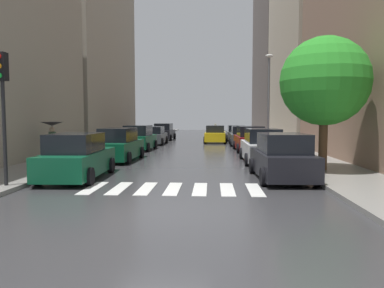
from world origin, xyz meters
The scene contains 22 objects.
ground_plane centered at (0.00, 24.00, -0.02)m, with size 28.00×72.00×0.04m, color #333336.
sidewalk_left centered at (-6.50, 24.00, 0.07)m, with size 3.00×72.00×0.15m, color gray.
sidewalk_right centered at (6.50, 24.00, 0.07)m, with size 3.00×72.00×0.15m, color gray.
crosswalk_stripes centered at (0.00, 3.04, 0.01)m, with size 5.85×2.20×0.01m.
building_left_mid centered at (-11.00, 26.50, 9.06)m, with size 6.00×16.98×18.13m, color #9E9384.
building_right_mid centered at (11.00, 28.05, 10.22)m, with size 6.00×15.31×20.44m, color #B2A38C.
building_right_far centered at (11.00, 44.40, 12.88)m, with size 6.00×16.87×25.75m, color #564C47.
parked_car_left_nearest centered at (-3.92, 4.89, 0.82)m, with size 2.16×4.66×1.76m.
parked_car_left_second centered at (-3.79, 10.77, 0.83)m, with size 2.07×4.64×1.80m.
parked_car_left_third centered at (-4.00, 17.19, 0.83)m, with size 2.22×4.09×1.80m.
parked_car_left_fourth centered at (-3.84, 22.91, 0.74)m, with size 2.13×4.40×1.57m.
parked_car_left_fifth centered at (-3.77, 29.30, 0.81)m, with size 2.20×4.18×1.74m.
parked_car_right_nearest centered at (3.97, 5.12, 0.82)m, with size 2.17×4.34×1.77m.
parked_car_right_second centered at (3.92, 10.37, 0.83)m, with size 2.07×4.70×1.79m.
parked_car_right_third centered at (3.94, 16.77, 0.82)m, with size 2.17×4.58×1.77m.
parked_car_right_fourth centered at (3.80, 22.26, 0.77)m, with size 2.07×4.47×1.64m.
parked_car_right_fifth centered at (3.79, 28.64, 0.74)m, with size 2.11×4.59×1.57m.
taxi_midroad centered at (1.62, 25.42, 0.76)m, with size 2.18×4.69×1.81m.
pedestrian_foreground centered at (-7.00, 9.59, 1.67)m, with size 1.16×1.16×1.99m.
street_tree_right centered at (5.97, 6.72, 3.86)m, with size 3.70×3.70×5.58m.
traffic_light_left_corner centered at (-5.45, 2.57, 3.29)m, with size 0.30×0.42×4.30m.
lamp_post_right centered at (5.55, 18.92, 4.14)m, with size 0.60×0.28×6.92m.
Camera 1 is at (1.28, -8.85, 2.38)m, focal length 34.02 mm.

